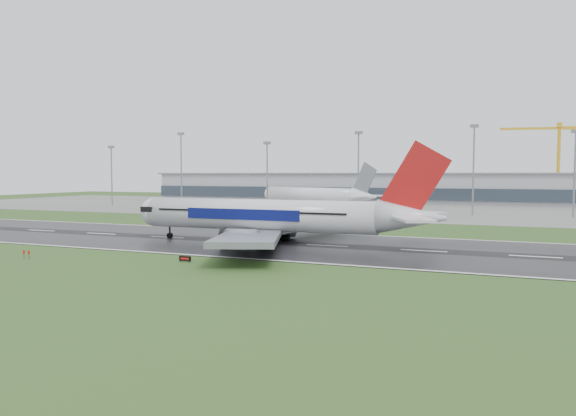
% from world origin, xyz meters
% --- Properties ---
extents(ground, '(520.00, 520.00, 0.00)m').
position_xyz_m(ground, '(0.00, 0.00, 0.00)').
color(ground, '#294B1B').
rests_on(ground, ground).
extents(runway, '(400.00, 45.00, 0.10)m').
position_xyz_m(runway, '(0.00, 0.00, 0.05)').
color(runway, black).
rests_on(runway, ground).
extents(apron, '(400.00, 130.00, 0.08)m').
position_xyz_m(apron, '(0.00, 125.00, 0.04)').
color(apron, slate).
rests_on(apron, ground).
extents(terminal, '(240.00, 36.00, 15.00)m').
position_xyz_m(terminal, '(0.00, 185.00, 7.50)').
color(terminal, '#94989F').
rests_on(terminal, ground).
extents(main_airliner, '(70.75, 67.46, 20.66)m').
position_xyz_m(main_airliner, '(29.27, -0.85, 10.43)').
color(main_airliner, silver).
rests_on(main_airliner, runway).
extents(parked_airliner, '(83.88, 81.69, 18.95)m').
position_xyz_m(parked_airliner, '(-0.82, 108.44, 9.55)').
color(parked_airliner, white).
rests_on(parked_airliner, apron).
extents(tower_crane, '(41.76, 9.13, 41.64)m').
position_xyz_m(tower_crane, '(99.99, 200.00, 20.82)').
color(tower_crane, gold).
rests_on(tower_crane, ground).
extents(runway_sign, '(2.31, 0.46, 1.04)m').
position_xyz_m(runway_sign, '(23.55, -28.65, 0.52)').
color(runway_sign, black).
rests_on(runway_sign, ground).
extents(floodmast_0, '(0.64, 0.64, 27.51)m').
position_xyz_m(floodmast_0, '(-101.21, 100.00, 13.76)').
color(floodmast_0, gray).
rests_on(floodmast_0, ground).
extents(floodmast_1, '(0.64, 0.64, 32.70)m').
position_xyz_m(floodmast_1, '(-61.72, 100.00, 16.35)').
color(floodmast_1, gray).
rests_on(floodmast_1, ground).
extents(floodmast_2, '(0.64, 0.64, 27.65)m').
position_xyz_m(floodmast_2, '(-18.94, 100.00, 13.83)').
color(floodmast_2, gray).
rests_on(floodmast_2, ground).
extents(floodmast_3, '(0.64, 0.64, 30.82)m').
position_xyz_m(floodmast_3, '(20.69, 100.00, 15.41)').
color(floodmast_3, gray).
rests_on(floodmast_3, ground).
extents(floodmast_4, '(0.64, 0.64, 32.02)m').
position_xyz_m(floodmast_4, '(63.85, 100.00, 16.01)').
color(floodmast_4, gray).
rests_on(floodmast_4, ground).
extents(floodmast_5, '(0.64, 0.64, 29.15)m').
position_xyz_m(floodmast_5, '(96.70, 100.00, 14.57)').
color(floodmast_5, gray).
rests_on(floodmast_5, ground).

